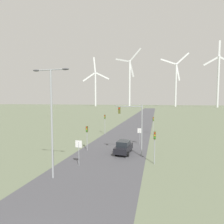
{
  "coord_description": "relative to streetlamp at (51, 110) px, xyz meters",
  "views": [
    {
      "loc": [
        6.23,
        -5.69,
        7.47
      ],
      "look_at": [
        0.0,
        18.68,
        5.83
      ],
      "focal_mm": 28.0,
      "sensor_mm": 36.0,
      "label": 1
    }
  ],
  "objects": [
    {
      "name": "traffic_light_mast_overhead",
      "position": [
        6.63,
        8.74,
        -1.75
      ],
      "size": [
        3.68,
        0.35,
        6.94
      ],
      "color": "#93999E",
      "rests_on": "ground"
    },
    {
      "name": "road_surface",
      "position": [
        3.39,
        39.16,
        -6.55
      ],
      "size": [
        10.0,
        240.0,
        0.01
      ],
      "color": "#47474C",
      "rests_on": "ground"
    },
    {
      "name": "stop_sign_near",
      "position": [
        1.12,
        3.45,
        -4.48
      ],
      "size": [
        0.81,
        0.07,
        2.96
      ],
      "color": "#93999E",
      "rests_on": "ground"
    },
    {
      "name": "traffic_light_post_near_left",
      "position": [
        -0.41,
        9.56,
        -3.85
      ],
      "size": [
        0.28,
        0.34,
        3.68
      ],
      "color": "#93999E",
      "rests_on": "ground"
    },
    {
      "name": "car_approaching",
      "position": [
        5.19,
        9.42,
        -5.64
      ],
      "size": [
        2.12,
        4.23,
        1.83
      ],
      "color": "black",
      "rests_on": "ground"
    },
    {
      "name": "wind_turbine_far_left",
      "position": [
        -69.7,
        206.58,
        21.22
      ],
      "size": [
        32.72,
        14.09,
        64.58
      ],
      "color": "silver",
      "rests_on": "ground"
    },
    {
      "name": "stop_sign_far",
      "position": [
        6.94,
        15.11,
        -4.61
      ],
      "size": [
        0.81,
        0.07,
        2.77
      ],
      "color": "#93999E",
      "rests_on": "ground"
    },
    {
      "name": "wind_turbine_right",
      "position": [
        74.13,
        199.66,
        26.05
      ],
      "size": [
        30.58,
        2.6,
        71.95
      ],
      "color": "silver",
      "rests_on": "ground"
    },
    {
      "name": "traffic_light_post_near_right",
      "position": [
        9.47,
        6.28,
        -3.72
      ],
      "size": [
        0.28,
        0.33,
        3.86
      ],
      "color": "#93999E",
      "rests_on": "ground"
    },
    {
      "name": "traffic_light_post_mid_right",
      "position": [
        8.97,
        24.78,
        -3.69
      ],
      "size": [
        0.28,
        0.33,
        3.9
      ],
      "color": "#93999E",
      "rests_on": "ground"
    },
    {
      "name": "wind_turbine_center",
      "position": [
        32.35,
        216.43,
        25.25
      ],
      "size": [
        34.29,
        9.34,
        66.57
      ],
      "color": "silver",
      "rests_on": "ground"
    },
    {
      "name": "streetlamp",
      "position": [
        0.0,
        0.0,
        0.0
      ],
      "size": [
        3.79,
        0.32,
        10.44
      ],
      "color": "#93999E",
      "rests_on": "ground"
    },
    {
      "name": "traffic_light_post_mid_left",
      "position": [
        -1.41,
        22.25,
        -3.36
      ],
      "size": [
        0.28,
        0.34,
        4.36
      ],
      "color": "#93999E",
      "rests_on": "ground"
    },
    {
      "name": "wind_turbine_left",
      "position": [
        -22.25,
        195.44,
        25.99
      ],
      "size": [
        32.33,
        8.51,
        68.2
      ],
      "color": "silver",
      "rests_on": "ground"
    }
  ]
}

